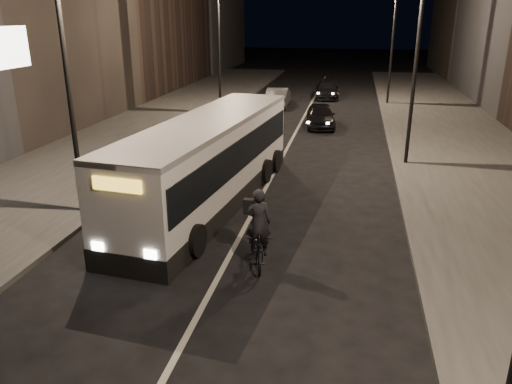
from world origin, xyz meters
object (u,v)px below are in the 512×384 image
at_px(streetlight_right_mid, 412,41).
at_px(streetlight_left_near, 72,51).
at_px(streetlight_right_far, 390,29).
at_px(car_far, 327,90).
at_px(cyclist_on_bicycle, 259,240).
at_px(streetlight_left_far, 223,31).
at_px(car_mid, 278,97).
at_px(car_near, 320,115).
at_px(city_bus, 209,158).

distance_m(streetlight_right_mid, streetlight_left_near, 13.33).
bearing_deg(streetlight_right_far, car_far, 150.78).
relative_size(streetlight_left_near, cyclist_on_bicycle, 3.64).
height_order(streetlight_left_far, car_mid, streetlight_left_far).
xyz_separation_m(streetlight_right_mid, car_near, (-4.07, 7.42, -4.68)).
bearing_deg(streetlight_right_far, city_bus, -107.52).
distance_m(streetlight_right_far, car_mid, 9.20).
bearing_deg(car_far, streetlight_right_far, -33.74).
bearing_deg(streetlight_right_mid, car_far, 103.25).
height_order(streetlight_right_far, car_far, streetlight_right_far).
xyz_separation_m(streetlight_right_far, car_far, (-4.34, 2.43, -4.71)).
bearing_deg(streetlight_right_mid, streetlight_right_far, 90.00).
distance_m(car_near, car_mid, 7.16).
xyz_separation_m(streetlight_left_far, car_near, (6.59, -2.58, -4.68)).
xyz_separation_m(streetlight_left_near, city_bus, (3.67, 1.84, -3.69)).
bearing_deg(streetlight_left_far, car_mid, 49.93).
bearing_deg(cyclist_on_bicycle, streetlight_left_near, 146.87).
bearing_deg(streetlight_right_mid, car_mid, 119.04).
distance_m(streetlight_left_far, cyclist_on_bicycle, 21.83).
relative_size(cyclist_on_bicycle, car_mid, 0.52).
distance_m(streetlight_left_far, car_far, 11.54).
height_order(streetlight_left_near, city_bus, streetlight_left_near).
distance_m(streetlight_right_far, car_near, 10.59).
bearing_deg(car_mid, streetlight_left_near, 79.26).
distance_m(city_bus, car_mid, 19.85).
xyz_separation_m(streetlight_right_far, car_mid, (-7.58, -2.34, -4.66)).
bearing_deg(car_far, city_bus, -100.69).
distance_m(car_near, car_far, 11.01).
bearing_deg(car_far, streetlight_left_far, -131.42).
height_order(streetlight_right_mid, streetlight_left_near, same).
bearing_deg(streetlight_right_mid, streetlight_left_near, -143.12).
bearing_deg(cyclist_on_bicycle, car_far, 77.77).
xyz_separation_m(car_near, car_far, (-0.27, 11.01, -0.03)).
bearing_deg(car_near, streetlight_left_far, 151.69).
relative_size(streetlight_left_far, car_near, 2.03).
height_order(city_bus, car_near, city_bus).
relative_size(streetlight_right_mid, car_mid, 1.90).
bearing_deg(car_near, streetlight_right_mid, -68.16).
height_order(cyclist_on_bicycle, car_far, cyclist_on_bicycle).
xyz_separation_m(streetlight_left_near, streetlight_left_far, (0.00, 18.00, 0.00)).
height_order(streetlight_left_far, car_far, streetlight_left_far).
height_order(streetlight_left_near, cyclist_on_bicycle, streetlight_left_near).
distance_m(car_mid, car_far, 5.77).
height_order(city_bus, cyclist_on_bicycle, city_bus).
relative_size(streetlight_left_near, streetlight_left_far, 1.00).
xyz_separation_m(streetlight_left_far, car_far, (6.33, 8.43, -4.71)).
distance_m(streetlight_left_near, city_bus, 5.52).
relative_size(streetlight_right_far, car_near, 2.03).
xyz_separation_m(streetlight_right_mid, city_bus, (-6.99, -6.16, -3.69)).
height_order(cyclist_on_bicycle, car_near, cyclist_on_bicycle).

